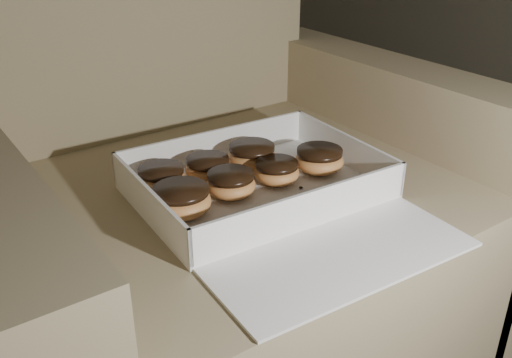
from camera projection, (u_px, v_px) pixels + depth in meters
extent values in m
plane|color=black|center=(222.00, 344.00, 1.32)|extent=(4.50, 4.50, 0.00)
cube|color=#93815E|center=(232.00, 277.00, 1.17)|extent=(0.79, 0.79, 0.46)
cube|color=#93815E|center=(9.00, 330.00, 0.92)|extent=(0.13, 0.79, 0.61)
cube|color=#93815E|center=(381.00, 188.00, 1.36)|extent=(0.13, 0.79, 0.61)
cube|color=white|center=(256.00, 191.00, 1.01)|extent=(0.43, 0.33, 0.01)
cube|color=white|center=(215.00, 145.00, 1.11)|extent=(0.41, 0.03, 0.06)
cube|color=white|center=(307.00, 210.00, 0.88)|extent=(0.41, 0.03, 0.06)
cube|color=white|center=(148.00, 203.00, 0.90)|extent=(0.02, 0.31, 0.06)
cube|color=white|center=(345.00, 149.00, 1.09)|extent=(0.02, 0.31, 0.06)
cube|color=#CB517A|center=(347.00, 149.00, 1.09)|extent=(0.02, 0.30, 0.05)
cube|color=white|center=(342.00, 257.00, 0.83)|extent=(0.41, 0.20, 0.01)
ellipsoid|color=#E7A050|center=(231.00, 185.00, 0.98)|extent=(0.09, 0.09, 0.04)
cylinder|color=black|center=(231.00, 176.00, 0.97)|extent=(0.08, 0.08, 0.01)
ellipsoid|color=#E7A050|center=(161.00, 179.00, 1.00)|extent=(0.09, 0.09, 0.04)
cylinder|color=black|center=(161.00, 170.00, 0.99)|extent=(0.08, 0.08, 0.01)
ellipsoid|color=#E7A050|center=(181.00, 202.00, 0.92)|extent=(0.10, 0.10, 0.05)
cylinder|color=black|center=(181.00, 191.00, 0.91)|extent=(0.09, 0.09, 0.01)
ellipsoid|color=#E7A050|center=(319.00, 161.00, 1.06)|extent=(0.09, 0.09, 0.04)
cylinder|color=black|center=(320.00, 152.00, 1.06)|extent=(0.08, 0.08, 0.01)
ellipsoid|color=#E7A050|center=(208.00, 169.00, 1.04)|extent=(0.08, 0.08, 0.04)
cylinder|color=black|center=(208.00, 160.00, 1.03)|extent=(0.08, 0.08, 0.01)
ellipsoid|color=#E7A050|center=(252.00, 157.00, 1.08)|extent=(0.09, 0.09, 0.04)
cylinder|color=black|center=(252.00, 147.00, 1.07)|extent=(0.09, 0.09, 0.01)
ellipsoid|color=#E7A050|center=(277.00, 173.00, 1.02)|extent=(0.08, 0.08, 0.04)
cylinder|color=black|center=(277.00, 164.00, 1.02)|extent=(0.08, 0.08, 0.01)
ellipsoid|color=black|center=(301.00, 188.00, 1.01)|extent=(0.01, 0.01, 0.00)
ellipsoid|color=black|center=(301.00, 222.00, 0.90)|extent=(0.01, 0.01, 0.00)
ellipsoid|color=black|center=(321.00, 203.00, 0.96)|extent=(0.01, 0.01, 0.00)
ellipsoid|color=black|center=(308.00, 206.00, 0.95)|extent=(0.01, 0.01, 0.00)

